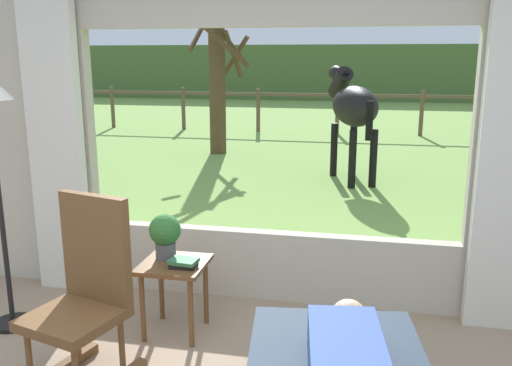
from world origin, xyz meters
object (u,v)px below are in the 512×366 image
Objects in this scene: book_stack at (184,263)px; pasture_tree at (218,81)px; potted_plant at (165,234)px; rocking_chair at (86,294)px; side_table at (174,275)px; horse at (353,107)px.

book_stack is 7.26m from pasture_tree.
pasture_tree is (-1.53, 6.87, 0.73)m from potted_plant.
rocking_chair is 2.15× the size of side_table.
rocking_chair is 0.41× the size of pasture_tree.
potted_plant is (-0.08, 0.06, 0.28)m from side_table.
book_stack is at bearing 70.72° from rocking_chair.
horse is 0.66× the size of pasture_tree.
side_table is at bearing 144.93° from book_stack.
rocking_chair is at bearing -125.07° from book_stack.
potted_plant is 7.08m from pasture_tree.
potted_plant is at bearing 144.08° from book_stack.
book_stack reaches higher than side_table.
potted_plant is 0.26m from book_stack.
horse reaches higher than book_stack.
rocking_chair is 0.62× the size of horse.
side_table is 7.19m from pasture_tree.
potted_plant is 5.12m from horse.
book_stack is at bearing -35.07° from side_table.
potted_plant is at bearing 87.61° from rocking_chair.
side_table is at bearing -123.49° from horse.
potted_plant reaches higher than book_stack.
potted_plant is at bearing 143.13° from side_table.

